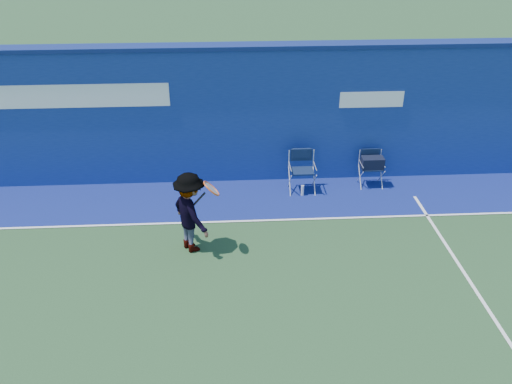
{
  "coord_description": "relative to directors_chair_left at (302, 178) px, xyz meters",
  "views": [
    {
      "loc": [
        0.44,
        -6.1,
        5.75
      ],
      "look_at": [
        0.94,
        2.6,
        1.0
      ],
      "focal_mm": 38.0,
      "sensor_mm": 36.0,
      "label": 1
    }
  ],
  "objects": [
    {
      "name": "ground",
      "position": [
        -2.07,
        -4.45,
        -0.3
      ],
      "size": [
        80.0,
        80.0,
        0.0
      ],
      "primitive_type": "plane",
      "color": "#254525",
      "rests_on": "ground"
    },
    {
      "name": "directors_chair_left",
      "position": [
        0.0,
        0.0,
        0.0
      ],
      "size": [
        0.55,
        0.51,
        0.92
      ],
      "color": "silver",
      "rests_on": "ground"
    },
    {
      "name": "tennis_player",
      "position": [
        -2.32,
        -2.13,
        0.47
      ],
      "size": [
        1.09,
        1.15,
        1.54
      ],
      "color": "#EA4738",
      "rests_on": "ground"
    },
    {
      "name": "water_bottle",
      "position": [
        -0.01,
        -0.22,
        -0.18
      ],
      "size": [
        0.07,
        0.07,
        0.24
      ],
      "primitive_type": "cylinder",
      "color": "silver",
      "rests_on": "ground"
    },
    {
      "name": "directors_chair_right",
      "position": [
        1.58,
        0.15,
        0.03
      ],
      "size": [
        0.49,
        0.43,
        0.81
      ],
      "color": "silver",
      "rests_on": "ground"
    },
    {
      "name": "stadium_wall",
      "position": [
        -2.07,
        0.75,
        1.25
      ],
      "size": [
        24.0,
        0.5,
        3.08
      ],
      "color": "navy",
      "rests_on": "ground"
    },
    {
      "name": "out_of_bounds_strip",
      "position": [
        -2.07,
        -0.35,
        -0.3
      ],
      "size": [
        24.0,
        1.8,
        0.01
      ],
      "primitive_type": "cube",
      "color": "navy",
      "rests_on": "ground"
    },
    {
      "name": "court_lines",
      "position": [
        -2.07,
        -3.85,
        -0.29
      ],
      "size": [
        24.0,
        12.0,
        0.01
      ],
      "color": "white",
      "rests_on": "out_of_bounds_strip"
    }
  ]
}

